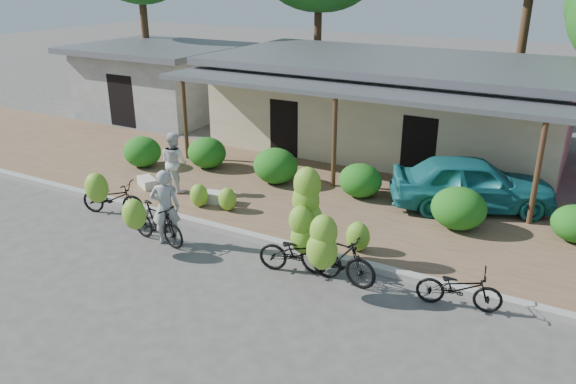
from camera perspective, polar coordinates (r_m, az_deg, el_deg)
name	(u,v)px	position (r m, az deg, el deg)	size (l,w,h in m)	color
ground	(214,278)	(12.44, -7.50, -8.65)	(100.00, 100.00, 0.00)	#4D4A47
sidewalk	(317,199)	(16.26, 2.94, -0.76)	(60.00, 6.00, 0.12)	#8F6B4D
curb	(262,239)	(13.86, -2.61, -4.81)	(60.00, 0.25, 0.15)	#A8A399
shop_main	(390,103)	(21.03, 10.34, 8.84)	(13.00, 8.50, 3.35)	beige
shop_grey	(160,80)	(26.68, -12.90, 11.07)	(7.00, 6.00, 3.15)	#B0AFAA
hedge_0	(142,152)	(19.31, -14.59, 3.99)	(1.30, 1.17, 1.01)	#175C15
hedge_1	(207,153)	(18.77, -8.24, 3.98)	(1.31, 1.18, 1.02)	#175C15
hedge_2	(276,166)	(17.19, -1.27, 2.68)	(1.40, 1.26, 1.09)	#175C15
hedge_3	(360,180)	(16.27, 7.35, 1.17)	(1.25, 1.13, 0.98)	#175C15
hedge_4	(459,208)	(14.75, 16.94, -1.60)	(1.38, 1.25, 1.08)	#175C15
hedge_5	(576,224)	(15.16, 27.24, -2.88)	(1.16, 1.04, 0.90)	#175C15
bike_far_left	(110,196)	(15.82, -17.67, -0.37)	(1.94, 1.44, 1.42)	black
bike_left	(153,222)	(13.87, -13.56, -2.93)	(1.78, 1.25, 1.36)	black
bike_center	(303,232)	(12.32, 1.53, -4.10)	(1.96, 1.33, 2.30)	black
bike_right	(332,253)	(11.76, 4.53, -6.24)	(1.87, 1.25, 1.77)	black
bike_far_right	(459,288)	(11.65, 17.01, -9.30)	(1.73, 0.88, 0.87)	black
loose_banana_a	(199,195)	(15.69, -9.03, -0.33)	(0.53, 0.45, 0.66)	#84B32C
loose_banana_b	(227,199)	(15.34, -6.17, -0.73)	(0.52, 0.44, 0.64)	#84B32C
loose_banana_c	(358,236)	(13.17, 7.12, -4.50)	(0.57, 0.49, 0.71)	#84B32C
sack_near	(219,198)	(15.92, -6.98, -0.58)	(0.85, 0.40, 0.30)	silver
sack_far	(147,182)	(17.51, -14.12, 0.96)	(0.75, 0.38, 0.28)	silver
vendor	(165,207)	(13.76, -12.35, -1.52)	(0.69, 0.45, 1.89)	#9C9C9C
bystander	(174,162)	(16.82, -11.48, 3.03)	(0.86, 0.67, 1.77)	silver
teal_van	(472,183)	(16.04, 18.19, 0.89)	(1.74, 4.33, 1.48)	#1A7279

